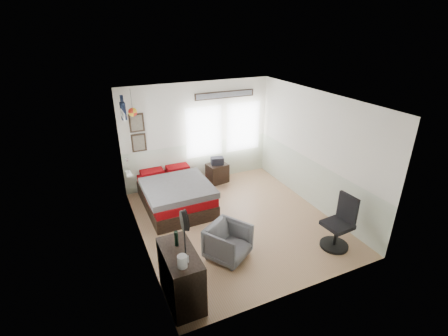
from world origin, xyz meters
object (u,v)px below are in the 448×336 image
(armchair, at_px, (228,242))
(task_chair, at_px, (339,227))
(bed, at_px, (175,194))
(nightstand, at_px, (217,173))
(dresser, at_px, (181,276))

(armchair, xyz_separation_m, task_chair, (2.08, -0.58, 0.11))
(bed, xyz_separation_m, armchair, (0.35, -2.20, 0.01))
(bed, distance_m, armchair, 2.23)
(bed, bearing_deg, armchair, -81.58)
(bed, xyz_separation_m, nightstand, (1.41, 0.76, -0.05))
(bed, height_order, dresser, dresser)
(bed, distance_m, dresser, 2.90)
(bed, height_order, armchair, armchair)
(task_chair, bearing_deg, nightstand, 101.32)
(armchair, xyz_separation_m, nightstand, (1.06, 2.97, -0.07))
(bed, relative_size, dresser, 2.04)
(bed, relative_size, task_chair, 1.88)
(bed, height_order, nightstand, bed)
(nightstand, relative_size, task_chair, 0.48)
(dresser, height_order, nightstand, dresser)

